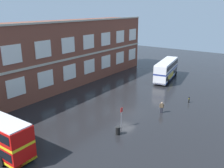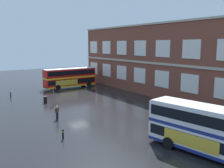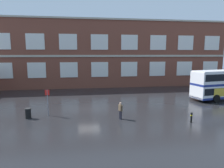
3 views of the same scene
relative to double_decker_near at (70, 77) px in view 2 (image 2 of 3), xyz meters
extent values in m
plane|color=black|center=(16.56, -4.32, -2.15)|extent=(120.00, 120.00, 0.00)
cube|color=brown|center=(19.16, 11.68, 4.04)|extent=(49.91, 8.00, 12.37)
cube|color=#B2A893|center=(19.16, 7.60, 3.79)|extent=(49.91, 0.16, 0.36)
cube|color=#B2A893|center=(19.16, 7.63, 10.37)|extent=(49.91, 0.28, 0.30)
cube|color=silver|center=(-3.02, 7.62, 1.31)|extent=(3.11, 0.12, 2.72)
cube|color=silver|center=(2.53, 7.62, 1.31)|extent=(3.11, 0.12, 2.72)
cube|color=silver|center=(8.07, 7.62, 1.31)|extent=(3.11, 0.12, 2.72)
cube|color=silver|center=(13.62, 7.62, 1.31)|extent=(3.11, 0.12, 2.72)
cube|color=silver|center=(19.16, 7.62, 1.31)|extent=(3.11, 0.12, 2.72)
cube|color=silver|center=(24.71, 7.62, 1.31)|extent=(3.11, 0.12, 2.72)
cube|color=silver|center=(-3.02, 7.62, 6.26)|extent=(3.11, 0.12, 2.72)
cube|color=silver|center=(2.53, 7.62, 6.26)|extent=(3.11, 0.12, 2.72)
cube|color=silver|center=(8.07, 7.62, 6.26)|extent=(3.11, 0.12, 2.72)
cube|color=silver|center=(13.62, 7.62, 6.26)|extent=(3.11, 0.12, 2.72)
cube|color=silver|center=(19.16, 7.62, 6.26)|extent=(3.11, 0.12, 2.72)
cube|color=silver|center=(24.71, 7.62, 6.26)|extent=(3.11, 0.12, 2.72)
cube|color=red|center=(0.00, 0.00, -0.92)|extent=(2.69, 11.03, 1.75)
cube|color=black|center=(0.00, 0.00, -0.71)|extent=(2.73, 10.59, 0.90)
cube|color=yellow|center=(0.00, 0.00, 0.10)|extent=(2.69, 11.03, 0.30)
cube|color=red|center=(0.00, 0.00, 1.03)|extent=(2.69, 11.03, 1.55)
cube|color=black|center=(0.00, 0.00, 1.10)|extent=(2.73, 10.59, 0.90)
cube|color=yellow|center=(0.00, 0.00, -1.66)|extent=(2.71, 11.03, 0.28)
cube|color=silver|center=(0.00, 0.00, 1.86)|extent=(2.59, 10.81, 0.12)
cube|color=gold|center=(1.31, -1.31, -0.84)|extent=(0.09, 4.84, 1.10)
cube|color=yellow|center=(-0.07, 5.47, 1.45)|extent=(1.66, 0.08, 0.40)
cylinder|color=black|center=(1.22, 3.86, -1.63)|extent=(0.33, 1.04, 1.04)
cylinder|color=black|center=(-1.33, 3.83, -1.63)|extent=(0.33, 1.04, 1.04)
cylinder|color=black|center=(1.32, -3.29, -1.63)|extent=(0.33, 1.04, 1.04)
cylinder|color=black|center=(-1.23, -3.32, -1.63)|extent=(0.33, 1.04, 1.04)
cube|color=silver|center=(36.25, -4.02, -0.92)|extent=(11.27, 4.38, 1.75)
cube|color=black|center=(36.25, -4.02, -0.71)|extent=(10.85, 4.35, 0.90)
cube|color=navy|center=(36.25, -4.02, 0.10)|extent=(11.27, 4.38, 0.30)
cube|color=silver|center=(36.25, -4.02, 1.03)|extent=(11.27, 4.38, 1.55)
cube|color=black|center=(36.25, -4.02, 1.10)|extent=(10.85, 4.35, 0.90)
cube|color=navy|center=(36.25, -4.02, -1.66)|extent=(11.28, 4.40, 0.28)
cube|color=silver|center=(36.25, -4.02, 1.86)|extent=(11.04, 4.24, 0.12)
cube|color=gold|center=(35.17, -5.52, -0.84)|extent=(4.77, 0.85, 1.10)
cylinder|color=black|center=(33.21, -5.84, -1.63)|extent=(1.08, 0.49, 1.04)
cylinder|color=black|center=(32.78, -3.33, -1.63)|extent=(1.08, 0.49, 1.04)
cylinder|color=black|center=(19.43, -10.59, -1.72)|extent=(0.21, 0.21, 0.85)
cylinder|color=black|center=(19.50, -10.77, -1.72)|extent=(0.21, 0.21, 0.85)
cube|color=brown|center=(19.46, -10.68, -1.00)|extent=(0.37, 0.46, 0.60)
cylinder|color=brown|center=(19.37, -10.44, -1.03)|extent=(0.14, 0.14, 0.57)
cylinder|color=brown|center=(19.56, -10.92, -1.03)|extent=(0.14, 0.14, 0.57)
sphere|color=tan|center=(19.46, -10.68, -0.56)|extent=(0.22, 0.22, 0.22)
cylinder|color=slate|center=(12.29, -8.37, -0.80)|extent=(0.10, 0.10, 2.70)
cube|color=red|center=(12.29, -8.39, 0.27)|extent=(0.44, 0.04, 0.56)
cylinder|color=black|center=(10.49, -9.07, -1.67)|extent=(0.56, 0.56, 0.95)
cylinder|color=black|center=(10.49, -9.07, -1.16)|extent=(0.60, 0.60, 0.08)
cylinder|color=black|center=(25.80, -12.61, -1.67)|extent=(0.18, 0.18, 0.95)
cylinder|color=yellow|center=(25.80, -12.61, -1.47)|extent=(0.19, 0.19, 0.08)
cylinder|color=black|center=(3.26, -12.72, -1.67)|extent=(0.18, 0.18, 0.95)
cylinder|color=yellow|center=(3.26, -12.72, -1.47)|extent=(0.19, 0.19, 0.08)
camera|label=1|loc=(-11.31, -23.82, 12.56)|focal=38.82mm
camera|label=2|loc=(47.09, -21.34, 6.97)|focal=38.85mm
camera|label=3|loc=(15.74, -29.40, 4.20)|focal=32.45mm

